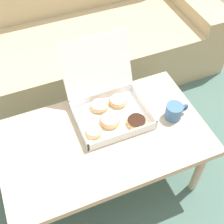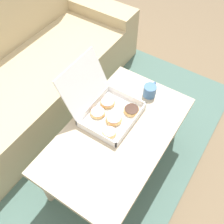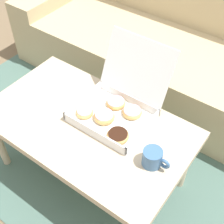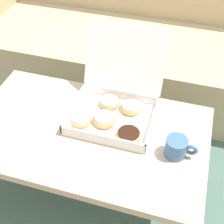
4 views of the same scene
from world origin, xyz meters
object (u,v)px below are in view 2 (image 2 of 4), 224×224
pastry_box (107,108)px  coffee_mug (150,91)px  coffee_table (117,136)px  couch (11,86)px

pastry_box → coffee_mug: pastry_box is taller
coffee_table → pastry_box: (0.09, 0.14, 0.10)m
coffee_table → pastry_box: size_ratio=2.46×
coffee_mug → pastry_box: bearing=153.0°
couch → pastry_box: size_ratio=5.71×
couch → coffee_table: couch is taller
couch → coffee_mug: bearing=-69.3°
coffee_table → pastry_box: bearing=56.9°
coffee_mug → coffee_table: bearing=177.4°
coffee_table → couch: bearing=90.0°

